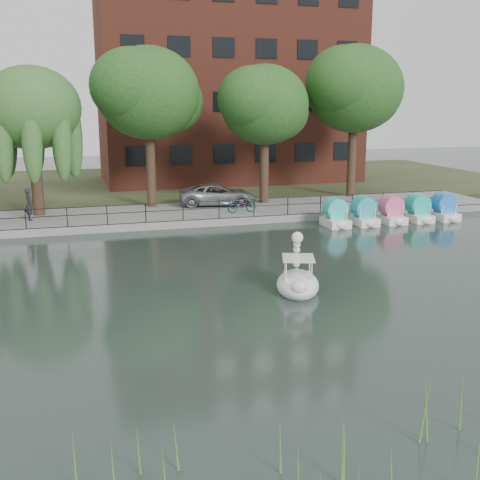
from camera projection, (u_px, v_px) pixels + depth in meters
name	position (u px, v px, depth m)	size (l,w,h in m)	color
ground_plane	(259.00, 305.00, 20.05)	(120.00, 120.00, 0.00)	#35443F
promenade	(174.00, 215.00, 34.98)	(40.00, 6.00, 0.40)	gray
kerb	(184.00, 224.00, 32.22)	(40.00, 0.25, 0.40)	gray
land_strip	(143.00, 184.00, 48.08)	(60.00, 22.00, 0.36)	#47512D
railing	(183.00, 206.00, 32.19)	(32.00, 0.05, 1.00)	black
apartment_building	(227.00, 66.00, 47.90)	(20.00, 10.07, 18.00)	#4C1E16
willow_mid	(31.00, 109.00, 32.51)	(5.32, 5.32, 8.15)	#473323
broadleaf_center	(148.00, 94.00, 35.04)	(6.00, 6.00, 9.25)	#473323
broadleaf_right	(265.00, 105.00, 36.63)	(5.40, 5.40, 8.32)	#473323
broadleaf_far	(355.00, 89.00, 39.11)	(6.30, 6.30, 9.71)	#473323
minivan	(218.00, 193.00, 36.79)	(5.38, 2.47, 1.50)	gray
bicycle	(242.00, 204.00, 34.44)	(1.72, 0.60, 1.00)	gray
pedestrian	(29.00, 202.00, 32.01)	(0.71, 0.48, 1.98)	black
swan_boat	(298.00, 280.00, 21.34)	(2.18, 2.74, 2.02)	white
pedal_boat_row	(391.00, 212.00, 33.48)	(7.95, 1.70, 1.40)	white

